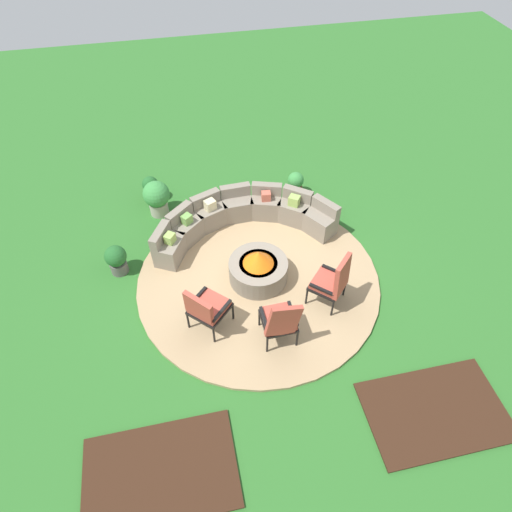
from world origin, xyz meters
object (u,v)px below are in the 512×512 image
lounge_chair_front_left (206,308)px  lounge_chair_back_left (333,281)px  lounge_chair_front_right (280,320)px  potted_plant_1 (151,187)px  curved_stone_bench (241,218)px  potted_plant_2 (296,183)px  potted_plant_3 (116,259)px  fire_pit (258,268)px  potted_plant_0 (157,197)px

lounge_chair_front_left → lounge_chair_back_left: bearing=46.4°
lounge_chair_front_right → potted_plant_1: (-1.86, 4.21, -0.29)m
curved_stone_bench → potted_plant_1: 2.26m
lounge_chair_front_left → lounge_chair_front_right: lounge_chair_front_right is taller
potted_plant_2 → potted_plant_3: 4.21m
fire_pit → potted_plant_3: bearing=163.2°
curved_stone_bench → potted_plant_3: bearing=-166.1°
lounge_chair_front_right → potted_plant_3: lounge_chair_front_right is taller
curved_stone_bench → lounge_chair_front_right: lounge_chair_front_right is taller
potted_plant_1 → lounge_chair_front_left: bearing=-78.6°
lounge_chair_front_left → lounge_chair_back_left: size_ratio=0.91×
potted_plant_0 → potted_plant_1: potted_plant_0 is taller
potted_plant_2 → lounge_chair_front_right: bearing=-109.5°
fire_pit → lounge_chair_front_left: size_ratio=1.06×
fire_pit → potted_plant_0: potted_plant_0 is taller
potted_plant_0 → curved_stone_bench: bearing=-29.4°
lounge_chair_front_right → potted_plant_0: 4.09m
lounge_chair_front_left → potted_plant_1: 3.78m
lounge_chair_front_right → potted_plant_2: lounge_chair_front_right is taller
potted_plant_2 → potted_plant_3: size_ratio=0.90×
curved_stone_bench → potted_plant_1: (-1.75, 1.43, -0.03)m
lounge_chair_front_right → lounge_chair_back_left: lounge_chair_back_left is taller
fire_pit → lounge_chair_front_left: bearing=-140.4°
lounge_chair_front_left → potted_plant_2: size_ratio=1.80×
fire_pit → lounge_chair_back_left: (1.13, -0.80, 0.31)m
potted_plant_1 → potted_plant_3: size_ratio=0.94×
lounge_chair_front_left → potted_plant_0: bearing=145.4°
potted_plant_2 → curved_stone_bench: bearing=-146.8°
curved_stone_bench → potted_plant_3: (-2.49, -0.62, -0.02)m
lounge_chair_back_left → potted_plant_3: lounge_chair_back_left is taller
curved_stone_bench → potted_plant_1: curved_stone_bench is taller
fire_pit → lounge_chair_front_right: (0.05, -1.39, 0.29)m
curved_stone_bench → lounge_chair_front_left: size_ratio=3.66×
lounge_chair_front_right → potted_plant_0: bearing=113.8°
fire_pit → potted_plant_1: bearing=122.7°
lounge_chair_back_left → curved_stone_bench: bearing=71.7°
lounge_chair_front_right → lounge_chair_back_left: size_ratio=0.98×
curved_stone_bench → potted_plant_0: bearing=150.6°
potted_plant_0 → potted_plant_1: size_ratio=1.37×
lounge_chair_front_left → potted_plant_3: lounge_chair_front_left is taller
potted_plant_0 → lounge_chair_back_left: bearing=-47.8°
lounge_chair_front_right → potted_plant_3: 3.40m
fire_pit → potted_plant_0: (-1.69, 2.31, 0.12)m
lounge_chair_back_left → potted_plant_2: bearing=38.9°
lounge_chair_back_left → potted_plant_2: lounge_chair_back_left is taller
potted_plant_2 → potted_plant_3: bearing=-158.4°
lounge_chair_back_left → potted_plant_1: lounge_chair_back_left is taller
lounge_chair_front_left → lounge_chair_back_left: 2.20m
lounge_chair_front_right → potted_plant_1: 4.61m
lounge_chair_front_right → potted_plant_1: bearing=112.5°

